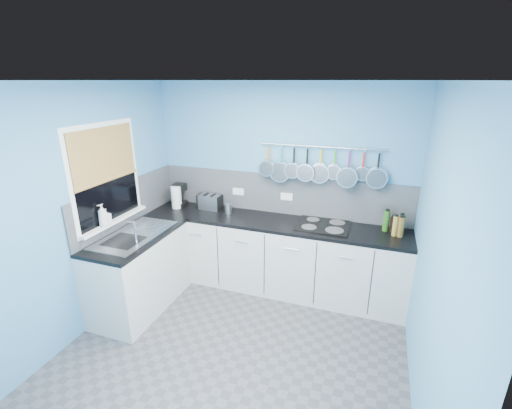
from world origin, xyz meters
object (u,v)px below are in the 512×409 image
Objects in this scene: soap_bottle_b at (106,217)px; toaster at (210,202)px; canister at (228,209)px; hob at (323,225)px; paper_towel at (176,197)px; coffee_maker at (179,195)px; soap_bottle_a at (103,215)px.

toaster is at bearing 61.47° from soap_bottle_b.
soap_bottle_b is 1.35× the size of canister.
canister is (0.30, -0.08, -0.03)m from toaster.
canister is 0.21× the size of hob.
canister is at bearing 179.65° from hob.
hob is (1.93, 0.03, -0.14)m from paper_towel.
coffee_maker is 2.38× the size of canister.
toaster is 0.31m from canister.
toaster is at bearing 176.80° from hob.
soap_bottle_b is 0.59× the size of paper_towel.
soap_bottle_a is at bearing -107.07° from coffee_maker.
soap_bottle_a is at bearing -115.10° from toaster.
paper_towel is 0.73m from canister.
toaster is at bearing 62.33° from soap_bottle_a.
hob is at bearing -8.62° from coffee_maker.
soap_bottle_b is 0.57× the size of coffee_maker.
hob is (1.94, -0.04, -0.14)m from coffee_maker.
paper_towel reaches higher than hob.
toaster is at bearing 165.46° from canister.
toaster is (0.64, 1.17, -0.14)m from soap_bottle_b.
paper_towel is at bearing -179.18° from hob.
soap_bottle_a is 0.81× the size of paper_towel.
soap_bottle_a reaches higher than hob.
soap_bottle_b is at bearing -100.93° from paper_towel.
canister is at bearing 2.76° from paper_towel.
canister is (0.73, 0.04, -0.08)m from paper_towel.
coffee_maker is (-0.00, 0.07, 0.00)m from paper_towel.
soap_bottle_b reaches higher than paper_towel.
soap_bottle_b is 1.44m from canister.
soap_bottle_b is (0.00, 0.04, -0.03)m from soap_bottle_a.
paper_towel is (0.20, 1.06, -0.09)m from soap_bottle_b.
paper_towel is at bearing 79.49° from soap_bottle_a.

